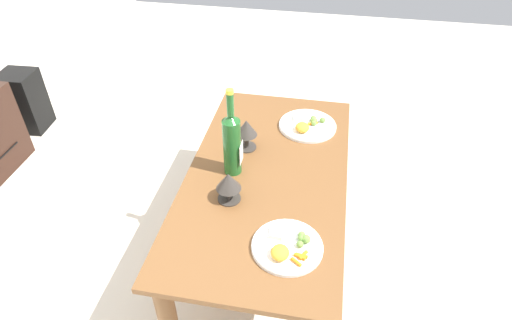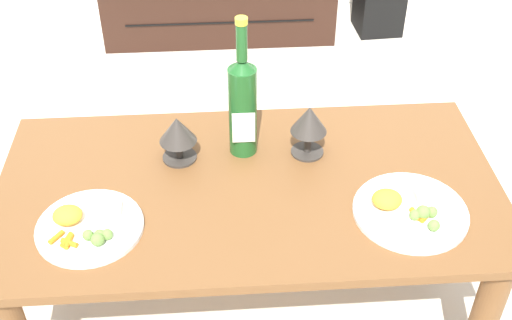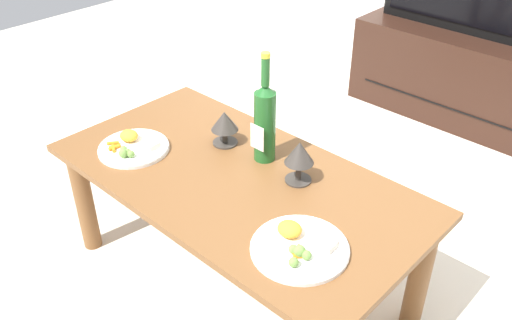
{
  "view_description": "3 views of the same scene",
  "coord_description": "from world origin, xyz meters",
  "px_view_note": "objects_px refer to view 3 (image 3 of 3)",
  "views": [
    {
      "loc": [
        -1.36,
        -0.21,
        1.65
      ],
      "look_at": [
        0.01,
        0.05,
        0.53
      ],
      "focal_mm": 30.63,
      "sensor_mm": 36.0,
      "label": 1
    },
    {
      "loc": [
        -0.07,
        -1.23,
        1.54
      ],
      "look_at": [
        0.02,
        0.01,
        0.54
      ],
      "focal_mm": 45.58,
      "sensor_mm": 36.0,
      "label": 2
    },
    {
      "loc": [
        1.06,
        -1.04,
        1.51
      ],
      "look_at": [
        0.04,
        0.05,
        0.53
      ],
      "focal_mm": 38.7,
      "sensor_mm": 36.0,
      "label": 3
    }
  ],
  "objects_px": {
    "dinner_plate_right": "(299,246)",
    "wine_bottle": "(265,120)",
    "goblet_right": "(299,155)",
    "tv_stand": "(456,75)",
    "dining_table": "(237,196)",
    "dinner_plate_left": "(133,147)",
    "goblet_left": "(225,123)"
  },
  "relations": [
    {
      "from": "dining_table",
      "to": "goblet_right",
      "type": "distance_m",
      "value": 0.27
    },
    {
      "from": "wine_bottle",
      "to": "dinner_plate_right",
      "type": "bearing_deg",
      "value": -35.84
    },
    {
      "from": "goblet_left",
      "to": "dinner_plate_right",
      "type": "distance_m",
      "value": 0.61
    },
    {
      "from": "goblet_right",
      "to": "tv_stand",
      "type": "bearing_deg",
      "value": 97.19
    },
    {
      "from": "dining_table",
      "to": "dinner_plate_right",
      "type": "relative_size",
      "value": 4.62
    },
    {
      "from": "dinner_plate_right",
      "to": "dining_table",
      "type": "bearing_deg",
      "value": 160.57
    },
    {
      "from": "dinner_plate_left",
      "to": "dinner_plate_right",
      "type": "distance_m",
      "value": 0.75
    },
    {
      "from": "dining_table",
      "to": "dinner_plate_right",
      "type": "bearing_deg",
      "value": -19.43
    },
    {
      "from": "dinner_plate_left",
      "to": "dining_table",
      "type": "bearing_deg",
      "value": 19.38
    },
    {
      "from": "dining_table",
      "to": "wine_bottle",
      "type": "bearing_deg",
      "value": 92.42
    },
    {
      "from": "dining_table",
      "to": "dinner_plate_left",
      "type": "xyz_separation_m",
      "value": [
        -0.38,
        -0.13,
        0.1
      ]
    },
    {
      "from": "dinner_plate_right",
      "to": "wine_bottle",
      "type": "bearing_deg",
      "value": 144.16
    },
    {
      "from": "dining_table",
      "to": "goblet_left",
      "type": "height_order",
      "value": "goblet_left"
    },
    {
      "from": "tv_stand",
      "to": "dinner_plate_right",
      "type": "xyz_separation_m",
      "value": [
        0.42,
        -1.88,
        0.25
      ]
    },
    {
      "from": "goblet_left",
      "to": "goblet_right",
      "type": "distance_m",
      "value": 0.34
    },
    {
      "from": "dining_table",
      "to": "goblet_left",
      "type": "bearing_deg",
      "value": 145.82
    },
    {
      "from": "goblet_left",
      "to": "dinner_plate_left",
      "type": "relative_size",
      "value": 0.51
    },
    {
      "from": "goblet_left",
      "to": "dinner_plate_left",
      "type": "distance_m",
      "value": 0.33
    },
    {
      "from": "tv_stand",
      "to": "dinner_plate_left",
      "type": "relative_size",
      "value": 4.43
    },
    {
      "from": "wine_bottle",
      "to": "dinner_plate_right",
      "type": "relative_size",
      "value": 1.41
    },
    {
      "from": "wine_bottle",
      "to": "tv_stand",
      "type": "bearing_deg",
      "value": 91.3
    },
    {
      "from": "dining_table",
      "to": "goblet_right",
      "type": "relative_size",
      "value": 8.68
    },
    {
      "from": "goblet_right",
      "to": "dinner_plate_right",
      "type": "height_order",
      "value": "goblet_right"
    },
    {
      "from": "dinner_plate_right",
      "to": "goblet_right",
      "type": "bearing_deg",
      "value": 130.05
    },
    {
      "from": "tv_stand",
      "to": "goblet_right",
      "type": "xyz_separation_m",
      "value": [
        0.21,
        -1.63,
        0.33
      ]
    },
    {
      "from": "dining_table",
      "to": "dinner_plate_left",
      "type": "relative_size",
      "value": 5.08
    },
    {
      "from": "wine_bottle",
      "to": "dinner_plate_left",
      "type": "xyz_separation_m",
      "value": [
        -0.37,
        -0.28,
        -0.14
      ]
    },
    {
      "from": "goblet_left",
      "to": "dinner_plate_left",
      "type": "bearing_deg",
      "value": -129.0
    },
    {
      "from": "wine_bottle",
      "to": "goblet_left",
      "type": "distance_m",
      "value": 0.18
    },
    {
      "from": "goblet_left",
      "to": "dinner_plate_right",
      "type": "relative_size",
      "value": 0.47
    },
    {
      "from": "dining_table",
      "to": "dinner_plate_left",
      "type": "distance_m",
      "value": 0.41
    },
    {
      "from": "dining_table",
      "to": "goblet_left",
      "type": "xyz_separation_m",
      "value": [
        -0.17,
        0.12,
        0.17
      ]
    }
  ]
}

